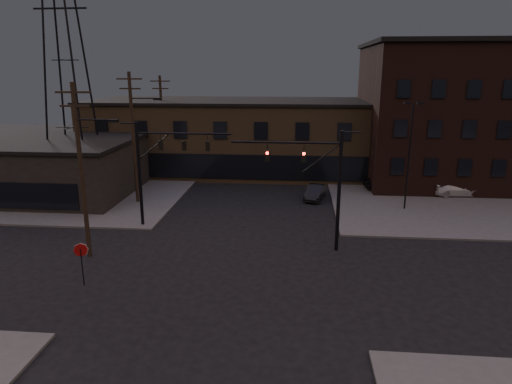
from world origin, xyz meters
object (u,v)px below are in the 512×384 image
parked_car_lot_b (456,189)px  traffic_signal_near (322,178)px  parked_car_lot_a (388,181)px  car_crossing (315,192)px  stop_sign (81,254)px  traffic_signal_far (155,163)px

parked_car_lot_b → traffic_signal_near: bearing=129.4°
parked_car_lot_a → car_crossing: size_ratio=1.15×
parked_car_lot_a → car_crossing: 8.19m
stop_sign → parked_car_lot_a: 30.65m
traffic_signal_near → traffic_signal_far: (-12.07, 3.50, 0.08)m
traffic_signal_near → car_crossing: traffic_signal_near is taller
traffic_signal_near → parked_car_lot_a: bearing=65.3°
traffic_signal_near → car_crossing: size_ratio=1.99×
traffic_signal_far → stop_sign: size_ratio=3.23×
parked_car_lot_a → traffic_signal_near: bearing=143.3°
traffic_signal_far → parked_car_lot_a: traffic_signal_far is taller
traffic_signal_far → parked_car_lot_a: (19.45, 12.57, -4.08)m
parked_car_lot_a → car_crossing: bearing=105.7°
traffic_signal_near → parked_car_lot_a: size_ratio=1.73×
stop_sign → parked_car_lot_a: stop_sign is taller
stop_sign → car_crossing: stop_sign is taller
traffic_signal_near → parked_car_lot_b: (13.35, 14.17, -4.15)m
parked_car_lot_a → parked_car_lot_b: parked_car_lot_a is taller
stop_sign → parked_car_lot_b: size_ratio=0.57×
traffic_signal_near → parked_car_lot_a: 18.13m
stop_sign → parked_car_lot_a: (20.74, 22.55, -0.91)m
parked_car_lot_b → traffic_signal_far: bearing=105.5°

